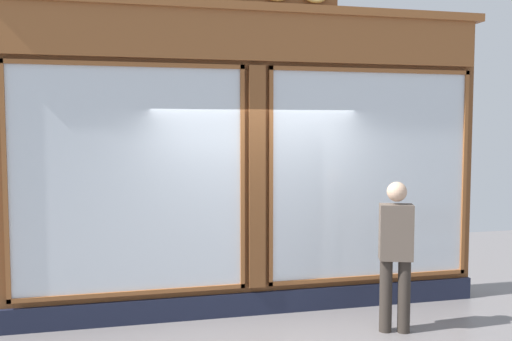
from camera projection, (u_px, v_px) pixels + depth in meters
The scene contains 2 objects.
shop_facade at pixel (254, 159), 6.94m from camera, with size 5.99×0.42×4.28m.
pedestrian at pixel (396, 250), 6.29m from camera, with size 0.41×0.33×1.69m.
Camera 1 is at (1.59, 6.63, 2.29)m, focal length 39.85 mm.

